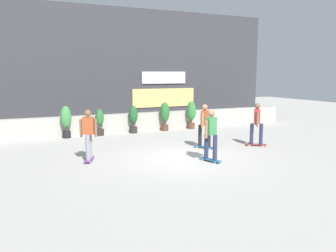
# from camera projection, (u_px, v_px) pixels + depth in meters

# --- Properties ---
(ground_plane) EXTENTS (48.00, 48.00, 0.00)m
(ground_plane) POSITION_uv_depth(u_px,v_px,m) (186.00, 158.00, 11.67)
(ground_plane) COLOR #B2AFA8
(planter_wall) EXTENTS (18.00, 0.40, 0.90)m
(planter_wall) POSITION_uv_depth(u_px,v_px,m) (130.00, 123.00, 17.00)
(planter_wall) COLOR #B2ADA3
(planter_wall) RESTS_ON ground
(building_backdrop) EXTENTS (20.00, 2.08, 6.50)m
(building_backdrop) POSITION_uv_depth(u_px,v_px,m) (108.00, 67.00, 20.18)
(building_backdrop) COLOR #38383D
(building_backdrop) RESTS_ON ground
(potted_plant_0) EXTENTS (0.48, 0.48, 1.43)m
(potted_plant_0) POSITION_uv_depth(u_px,v_px,m) (66.00, 120.00, 15.26)
(potted_plant_0) COLOR black
(potted_plant_0) RESTS_ON ground
(potted_plant_1) EXTENTS (0.38, 0.38, 1.23)m
(potted_plant_1) POSITION_uv_depth(u_px,v_px,m) (100.00, 121.00, 15.90)
(potted_plant_1) COLOR #2D2823
(potted_plant_1) RESTS_ON ground
(potted_plant_2) EXTENTS (0.42, 0.42, 1.32)m
(potted_plant_2) POSITION_uv_depth(u_px,v_px,m) (133.00, 118.00, 16.56)
(potted_plant_2) COLOR #2D2823
(potted_plant_2) RESTS_ON ground
(potted_plant_3) EXTENTS (0.48, 0.48, 1.43)m
(potted_plant_3) POSITION_uv_depth(u_px,v_px,m) (165.00, 114.00, 17.22)
(potted_plant_3) COLOR brown
(potted_plant_3) RESTS_ON ground
(potted_plant_4) EXTENTS (0.48, 0.48, 1.43)m
(potted_plant_4) POSITION_uv_depth(u_px,v_px,m) (191.00, 113.00, 17.83)
(potted_plant_4) COLOR brown
(potted_plant_4) RESTS_ON ground
(skater_by_wall_right) EXTENTS (0.52, 0.81, 1.70)m
(skater_by_wall_right) POSITION_uv_depth(u_px,v_px,m) (88.00, 133.00, 11.15)
(skater_by_wall_right) COLOR #72338C
(skater_by_wall_right) RESTS_ON ground
(skater_foreground) EXTENTS (0.78, 0.61, 1.70)m
(skater_foreground) POSITION_uv_depth(u_px,v_px,m) (257.00, 122.00, 13.53)
(skater_foreground) COLOR maroon
(skater_foreground) RESTS_ON ground
(skater_far_right) EXTENTS (0.66, 0.75, 1.70)m
(skater_far_right) POSITION_uv_depth(u_px,v_px,m) (205.00, 124.00, 13.10)
(skater_far_right) COLOR #266699
(skater_far_right) RESTS_ON ground
(skater_by_wall_left) EXTENTS (0.53, 0.82, 1.70)m
(skater_by_wall_left) POSITION_uv_depth(u_px,v_px,m) (211.00, 133.00, 11.09)
(skater_by_wall_left) COLOR #266699
(skater_by_wall_left) RESTS_ON ground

